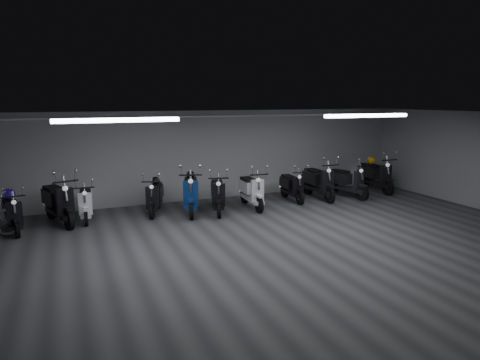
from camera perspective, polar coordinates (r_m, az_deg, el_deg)
name	(u,v)px	position (r m, az deg, el deg)	size (l,w,h in m)	color
floor	(276,250)	(9.08, 4.95, -9.43)	(14.00, 10.00, 0.01)	#353537
ceiling	(279,116)	(8.52, 5.27, 8.59)	(14.00, 10.00, 0.01)	gray
back_wall	(203,156)	(13.26, -5.00, 3.31)	(14.00, 0.01, 2.80)	gray
fluor_strip_left	(118,120)	(8.59, -16.24, 7.79)	(2.40, 0.18, 0.08)	white
fluor_strip_right	(367,116)	(11.03, 16.82, 8.35)	(2.40, 0.18, 0.08)	white
conduit	(203,117)	(13.08, -4.97, 8.57)	(0.05, 0.05, 13.60)	white
scooter_0	(12,208)	(11.39, -28.54, -3.32)	(0.54, 1.63, 1.21)	black
scooter_1	(58,196)	(11.57, -23.46, -1.96)	(0.67, 2.01, 1.50)	black
scooter_2	(85,198)	(11.69, -20.22, -2.29)	(0.55, 1.64, 1.22)	silver
scooter_3	(155,192)	(11.86, -11.49, -1.56)	(0.56, 1.69, 1.26)	black
scooter_4	(191,187)	(11.74, -6.70, -0.96)	(0.67, 2.00, 1.49)	navy
scooter_5	(218,189)	(11.78, -3.06, -1.21)	(0.60, 1.81, 1.35)	black
scooter_6	(252,185)	(12.25, 1.58, -0.72)	(0.61, 1.82, 1.35)	white
scooter_7	(292,182)	(13.20, 7.10, -0.22)	(0.55, 1.65, 1.23)	black
scooter_8	(319,176)	(13.62, 10.63, 0.50)	(0.65, 1.96, 1.46)	black
scooter_9	(347,176)	(14.03, 14.32, 0.48)	(0.61, 1.84, 1.37)	black
scooter_10	(376,170)	(15.19, 17.97, 1.23)	(0.66, 1.97, 1.47)	black
helmet_0	(372,160)	(15.35, 17.42, 2.58)	(0.29, 0.29, 0.29)	orange
helmet_1	(9,194)	(11.55, -28.81, -1.71)	(0.28, 0.28, 0.28)	#230C8B
helmet_2	(190,175)	(11.96, -6.73, 0.69)	(0.23, 0.23, 0.23)	black
helmet_3	(156,181)	(12.04, -11.37, -0.09)	(0.23, 0.23, 0.23)	black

